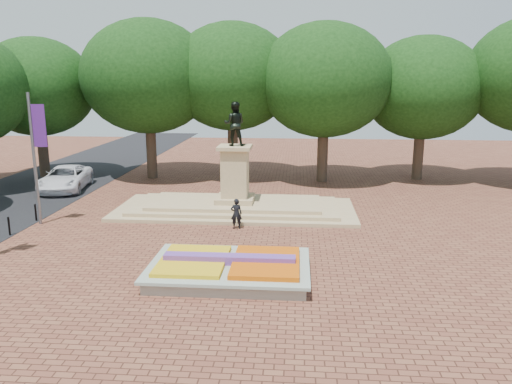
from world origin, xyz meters
TOP-DOWN VIEW (x-y plane):
  - ground at (0.00, 0.00)m, footprint 90.00×90.00m
  - flower_bed at (1.03, -2.00)m, footprint 6.30×4.30m
  - monument at (0.00, 8.00)m, footprint 14.00×6.00m
  - tree_row_back at (2.33, 18.00)m, footprint 44.80×8.80m
  - van at (-12.64, 12.79)m, footprint 3.75×6.35m
  - pedestrian at (0.49, 4.50)m, footprint 0.64×0.48m

SIDE VIEW (x-z plane):
  - ground at x=0.00m, z-range 0.00..0.00m
  - flower_bed at x=1.03m, z-range -0.08..0.83m
  - pedestrian at x=0.49m, z-range 0.00..1.62m
  - van at x=-12.64m, z-range 0.00..1.66m
  - monument at x=0.00m, z-range -2.32..4.09m
  - tree_row_back at x=2.33m, z-range 1.46..11.89m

